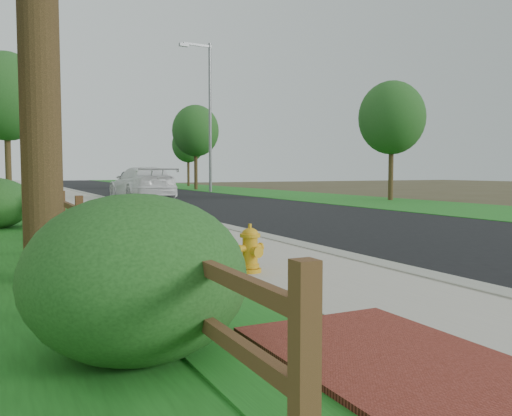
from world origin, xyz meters
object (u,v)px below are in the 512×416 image
ranch_fence (70,219)px  white_suv (142,184)px  dark_car_mid (161,181)px  fire_hydrant (250,250)px  streetlight (208,108)px

ranch_fence → white_suv: bearing=71.3°
ranch_fence → dark_car_mid: bearing=70.8°
fire_hydrant → white_suv: (3.70, 20.39, 0.44)m
dark_car_mid → streetlight: streetlight is taller
white_suv → dark_car_mid: bearing=-110.9°
fire_hydrant → white_suv: bearing=79.7°
ranch_fence → dark_car_mid: dark_car_mid is taller
ranch_fence → dark_car_mid: size_ratio=4.20×
fire_hydrant → white_suv: white_suv is taller
ranch_fence → streetlight: bearing=63.4°
ranch_fence → streetlight: (12.11, 24.16, 5.09)m
fire_hydrant → dark_car_mid: dark_car_mid is taller
fire_hydrant → dark_car_mid: 36.05m
white_suv → streetlight: size_ratio=0.57×
ranch_fence → fire_hydrant: (1.90, -3.84, -0.21)m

